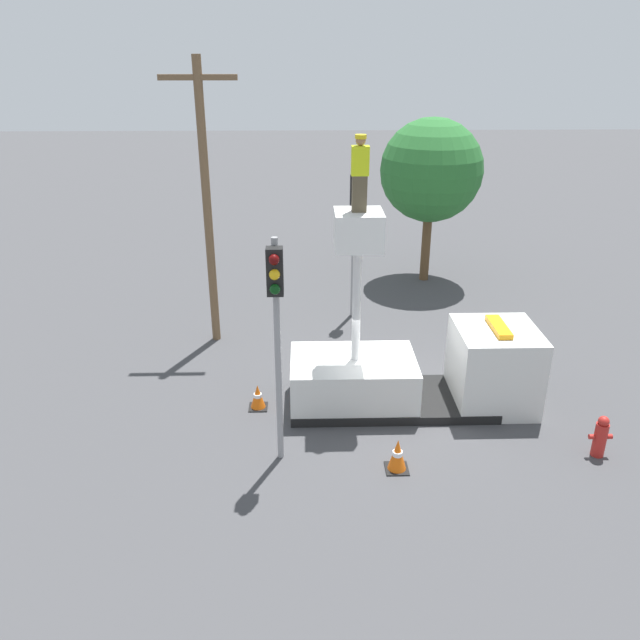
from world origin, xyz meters
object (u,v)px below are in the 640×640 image
traffic_light_pole (276,311)px  traffic_cone_curbside (397,455)px  traffic_cone_rear (258,397)px  traffic_light_across (355,216)px  worker (360,174)px  bucket_truck (417,370)px  tree_left_bg (431,171)px  fire_hydrant (600,436)px  utility_pole (207,198)px

traffic_light_pole → traffic_cone_curbside: 4.30m
traffic_light_pole → traffic_cone_rear: (-0.67, 2.32, -3.43)m
traffic_light_across → worker: bearing=-93.8°
worker → traffic_cone_curbside: bearing=-75.2°
bucket_truck → traffic_light_across: bearing=101.9°
traffic_light_pole → tree_left_bg: 13.38m
fire_hydrant → bucket_truck: bearing=148.0°
fire_hydrant → tree_left_bg: tree_left_bg is taller
utility_pole → tree_left_bg: bearing=35.3°
fire_hydrant → utility_pole: bearing=145.7°
fire_hydrant → traffic_cone_curbside: 4.79m
fire_hydrant → traffic_cone_rear: fire_hydrant is taller
traffic_cone_rear → tree_left_bg: size_ratio=0.11×
fire_hydrant → traffic_cone_rear: size_ratio=1.56×
worker → traffic_light_pole: size_ratio=0.33×
traffic_cone_rear → tree_left_bg: tree_left_bg is taller
utility_pole → traffic_light_pole: bearing=-70.8°
fire_hydrant → utility_pole: size_ratio=0.12×
tree_left_bg → traffic_light_pole: bearing=-114.3°
worker → traffic_cone_curbside: worker is taller
traffic_light_across → fire_hydrant: bearing=-58.4°
worker → tree_left_bg: 10.52m
bucket_truck → utility_pole: size_ratio=0.74×
bucket_truck → traffic_cone_rear: size_ratio=9.48×
bucket_truck → traffic_cone_curbside: bearing=-107.1°
traffic_cone_rear → tree_left_bg: (6.18, 9.86, 4.10)m
traffic_cone_curbside → tree_left_bg: tree_left_bg is taller
bucket_truck → utility_pole: 8.05m
utility_pole → traffic_cone_rear: bearing=-69.2°
bucket_truck → traffic_cone_curbside: size_ratio=8.17×
traffic_light_across → tree_left_bg: tree_left_bg is taller
tree_left_bg → utility_pole: size_ratio=0.74×
traffic_light_pole → traffic_light_across: size_ratio=1.03×
fire_hydrant → traffic_cone_curbside: fire_hydrant is taller
traffic_light_across → fire_hydrant: size_ratio=4.90×
traffic_cone_rear → utility_pole: 6.33m
worker → traffic_light_across: worker is taller
traffic_light_pole → traffic_cone_rear: bearing=106.1°
utility_pole → bucket_truck: bearing=-35.8°
traffic_cone_rear → tree_left_bg: 12.33m
bucket_truck → utility_pole: (-5.83, 4.20, 3.63)m
utility_pole → fire_hydrant: bearing=-34.3°
worker → traffic_light_across: 6.40m
traffic_light_across → fire_hydrant: 10.28m
fire_hydrant → traffic_cone_rear: (-8.08, 2.31, -0.19)m
fire_hydrant → tree_left_bg: bearing=98.9°
traffic_light_across → traffic_cone_rear: bearing=-116.1°
worker → fire_hydrant: bearing=-23.8°
traffic_light_across → traffic_cone_curbside: size_ratio=6.58×
traffic_cone_curbside → worker: bearing=104.8°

